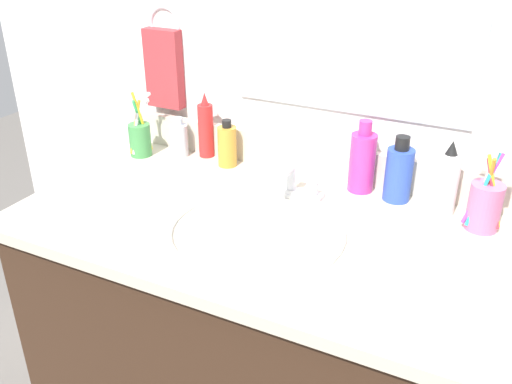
# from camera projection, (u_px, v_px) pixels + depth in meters

# --- Properties ---
(vanity_cabinet) EXTENTS (1.03, 0.55, 0.75)m
(vanity_cabinet) POSITION_uv_depth(u_px,v_px,m) (253.00, 355.00, 1.44)
(vanity_cabinet) COLOR #382316
(vanity_cabinet) RESTS_ON ground_plane
(countertop) EXTENTS (1.07, 0.59, 0.03)m
(countertop) POSITION_uv_depth(u_px,v_px,m) (253.00, 225.00, 1.27)
(countertop) COLOR beige
(countertop) RESTS_ON vanity_cabinet
(backsplash) EXTENTS (1.07, 0.02, 0.09)m
(backsplash) POSITION_uv_depth(u_px,v_px,m) (302.00, 156.00, 1.47)
(backsplash) COLOR beige
(backsplash) RESTS_ON countertop
(back_wall) EXTENTS (2.17, 0.04, 1.30)m
(back_wall) POSITION_uv_depth(u_px,v_px,m) (308.00, 203.00, 1.59)
(back_wall) COLOR white
(back_wall) RESTS_ON ground_plane
(towel_ring) EXTENTS (0.10, 0.01, 0.10)m
(towel_ring) POSITION_uv_depth(u_px,v_px,m) (165.00, 24.00, 1.54)
(towel_ring) COLOR silver
(hand_towel) EXTENTS (0.11, 0.04, 0.22)m
(hand_towel) POSITION_uv_depth(u_px,v_px,m) (164.00, 69.00, 1.58)
(hand_towel) COLOR #A53338
(sink_basin) EXTENTS (0.40, 0.40, 0.11)m
(sink_basin) POSITION_uv_depth(u_px,v_px,m) (253.00, 244.00, 1.22)
(sink_basin) COLOR white
(sink_basin) RESTS_ON countertop
(faucet) EXTENTS (0.16, 0.10, 0.08)m
(faucet) POSITION_uv_depth(u_px,v_px,m) (290.00, 185.00, 1.35)
(faucet) COLOR silver
(faucet) RESTS_ON countertop
(bottle_lotion_white) EXTENTS (0.05, 0.05, 0.18)m
(bottle_lotion_white) POSITION_uv_depth(u_px,v_px,m) (447.00, 182.00, 1.25)
(bottle_lotion_white) COLOR white
(bottle_lotion_white) RESTS_ON countertop
(bottle_soap_pink) EXTENTS (0.06, 0.06, 0.18)m
(bottle_soap_pink) POSITION_uv_depth(u_px,v_px,m) (362.00, 161.00, 1.36)
(bottle_soap_pink) COLOR #D8338C
(bottle_soap_pink) RESTS_ON countertop
(bottle_oil_amber) EXTENTS (0.05, 0.05, 0.13)m
(bottle_oil_amber) POSITION_uv_depth(u_px,v_px,m) (227.00, 146.00, 1.50)
(bottle_oil_amber) COLOR gold
(bottle_oil_amber) RESTS_ON countertop
(bottle_spray_red) EXTENTS (0.04, 0.04, 0.18)m
(bottle_spray_red) POSITION_uv_depth(u_px,v_px,m) (206.00, 129.00, 1.55)
(bottle_spray_red) COLOR red
(bottle_spray_red) RESTS_ON countertop
(bottle_gel_clear) EXTENTS (0.05, 0.05, 0.11)m
(bottle_gel_clear) POSITION_uv_depth(u_px,v_px,m) (179.00, 139.00, 1.57)
(bottle_gel_clear) COLOR silver
(bottle_gel_clear) RESTS_ON countertop
(bottle_shampoo_blue) EXTENTS (0.06, 0.06, 0.16)m
(bottle_shampoo_blue) POSITION_uv_depth(u_px,v_px,m) (399.00, 173.00, 1.32)
(bottle_shampoo_blue) COLOR #2D4CB2
(bottle_shampoo_blue) RESTS_ON countertop
(cup_green) EXTENTS (0.06, 0.08, 0.18)m
(cup_green) POSITION_uv_depth(u_px,v_px,m) (140.00, 138.00, 1.57)
(cup_green) COLOR #3F8C47
(cup_green) RESTS_ON countertop
(cup_pink) EXTENTS (0.09, 0.09, 0.19)m
(cup_pink) POSITION_uv_depth(u_px,v_px,m) (485.00, 204.00, 1.20)
(cup_pink) COLOR #D16693
(cup_pink) RESTS_ON countertop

